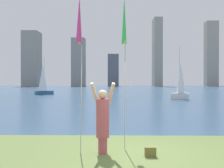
% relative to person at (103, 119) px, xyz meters
% --- Properties ---
extents(ground, '(120.00, 138.00, 0.12)m').
position_rel_person_xyz_m(ground, '(0.74, 50.82, -1.02)').
color(ground, '#5B7038').
extents(person, '(0.72, 0.53, 1.96)m').
position_rel_person_xyz_m(person, '(0.00, 0.00, 0.00)').
color(person, '#B24C59').
rests_on(person, ground).
extents(kite_flag_left, '(0.16, 0.68, 4.28)m').
position_rel_person_xyz_m(kite_flag_left, '(-0.61, -0.18, 2.58)').
color(kite_flag_left, '#B2B2B7').
rests_on(kite_flag_left, ground).
extents(kite_flag_right, '(0.16, 1.23, 4.56)m').
position_rel_person_xyz_m(kite_flag_right, '(0.61, 0.85, 2.79)').
color(kite_flag_right, '#B2B2B7').
rests_on(kite_flag_right, ground).
extents(bag, '(0.29, 0.14, 0.26)m').
position_rel_person_xyz_m(bag, '(1.27, -0.30, -0.83)').
color(bag, olive).
rests_on(bag, ground).
extents(sailboat_1, '(2.78, 2.15, 5.61)m').
position_rel_person_xyz_m(sailboat_1, '(-10.67, 32.18, 1.18)').
color(sailboat_1, '#2D6084').
rests_on(sailboat_1, ground).
extents(sailboat_7, '(2.05, 1.20, 5.82)m').
position_rel_person_xyz_m(sailboat_7, '(7.33, 21.74, 0.92)').
color(sailboat_7, white).
rests_on(sailboat_7, ground).
extents(skyline_tower_0, '(6.03, 7.27, 21.22)m').
position_rel_person_xyz_m(skyline_tower_0, '(-32.78, 95.38, 9.65)').
color(skyline_tower_0, gray).
rests_on(skyline_tower_0, ground).
extents(skyline_tower_1, '(5.32, 5.12, 19.25)m').
position_rel_person_xyz_m(skyline_tower_1, '(-15.09, 99.32, 8.66)').
color(skyline_tower_1, gray).
rests_on(skyline_tower_1, ground).
extents(skyline_tower_2, '(4.25, 5.48, 12.60)m').
position_rel_person_xyz_m(skyline_tower_2, '(-1.03, 97.76, 5.34)').
color(skyline_tower_2, '#565B66').
rests_on(skyline_tower_2, ground).
extents(skyline_tower_3, '(3.18, 7.67, 26.44)m').
position_rel_person_xyz_m(skyline_tower_3, '(16.20, 97.07, 12.26)').
color(skyline_tower_3, gray).
rests_on(skyline_tower_3, ground).
extents(skyline_tower_4, '(4.68, 4.04, 25.82)m').
position_rel_person_xyz_m(skyline_tower_4, '(38.11, 99.43, 11.95)').
color(skyline_tower_4, gray).
rests_on(skyline_tower_4, ground).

